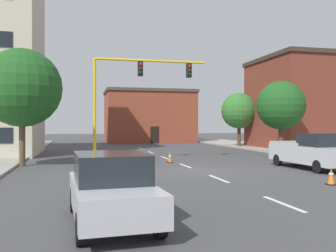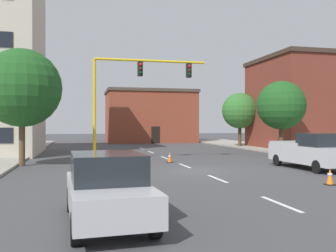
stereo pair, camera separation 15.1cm
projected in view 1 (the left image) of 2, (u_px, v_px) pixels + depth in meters
ground_plane at (198, 171)px, 19.85m from camera, size 160.00×160.00×0.00m
sidewalk_right at (315, 154)px, 30.57m from camera, size 6.00×56.00×0.14m
lane_stripe_seg_1 at (283, 204)px, 11.58m from camera, size 0.16×2.40×0.01m
lane_stripe_seg_2 at (219, 179)px, 16.93m from camera, size 0.16×2.40×0.01m
lane_stripe_seg_3 at (185, 166)px, 22.28m from camera, size 0.16×2.40×0.01m
lane_stripe_seg_4 at (164, 158)px, 27.63m from camera, size 0.16×2.40×0.01m
lane_stripe_seg_5 at (151, 152)px, 32.98m from camera, size 0.16×2.40×0.01m
lane_stripe_seg_6 at (141, 148)px, 38.33m from camera, size 0.16×2.40×0.01m
building_brick_center at (149, 116)px, 52.28m from camera, size 12.14×8.43×7.18m
building_row_right at (321, 104)px, 38.45m from camera, size 13.07×9.72×9.21m
traffic_signal_gantry at (111, 128)px, 24.55m from camera, size 8.43×1.20×6.83m
tree_right_far at (239, 111)px, 40.29m from camera, size 3.84×3.84×5.86m
tree_right_mid at (281, 105)px, 29.87m from camera, size 3.88×3.88×5.93m
tree_left_near at (22, 88)px, 22.01m from camera, size 4.63×4.63×6.94m
pickup_truck_silver at (311, 151)px, 20.67m from camera, size 2.20×5.47×1.99m
sedan_silver_near_left at (111, 187)px, 9.33m from camera, size 2.10×4.60×1.74m
traffic_cone_roadside_a at (331, 177)px, 15.21m from camera, size 0.36×0.36×0.69m
traffic_cone_roadside_b at (170, 157)px, 24.07m from camera, size 0.36×0.36×0.68m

